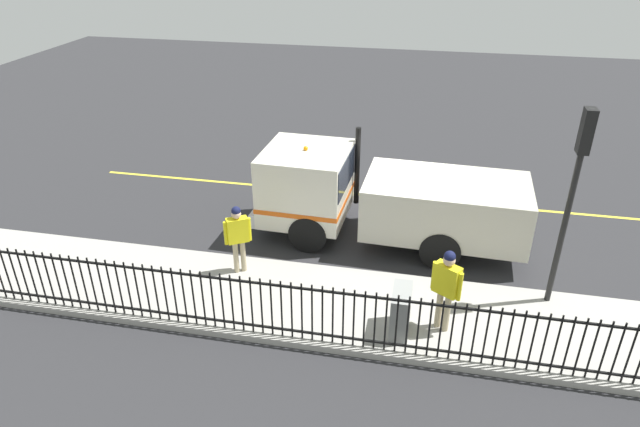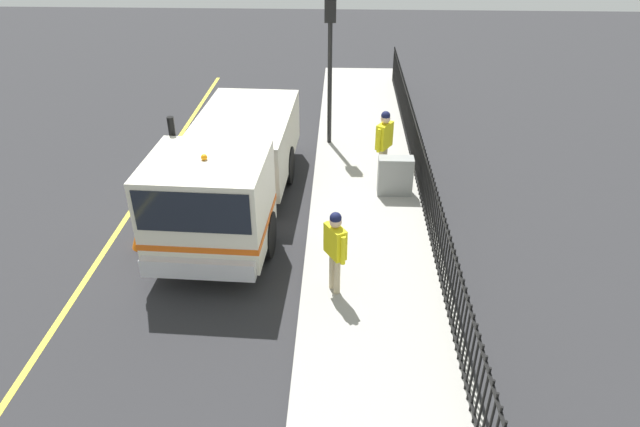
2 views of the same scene
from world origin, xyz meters
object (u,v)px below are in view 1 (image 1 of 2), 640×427
object	(u,v)px
work_truck	(371,194)
worker_standing	(238,232)
pedestrian_distant	(446,282)
traffic_light_near	(577,172)
utility_cabinet	(401,311)
traffic_cone	(334,194)

from	to	relation	value
work_truck	worker_standing	xyz separation A→B (m)	(2.36, -2.70, -0.11)
work_truck	pedestrian_distant	size ratio (longest dim) A/B	3.79
traffic_light_near	worker_standing	bearing A→B (deg)	92.16
work_truck	worker_standing	world-z (taller)	work_truck
worker_standing	traffic_light_near	world-z (taller)	traffic_light_near
pedestrian_distant	utility_cabinet	xyz separation A→B (m)	(0.25, -0.81, -0.62)
utility_cabinet	worker_standing	bearing A→B (deg)	-110.09
traffic_cone	utility_cabinet	bearing A→B (deg)	22.84
traffic_light_near	traffic_cone	world-z (taller)	traffic_light_near
pedestrian_distant	utility_cabinet	distance (m)	1.05
work_truck	pedestrian_distant	world-z (taller)	work_truck
utility_cabinet	traffic_cone	size ratio (longest dim) A/B	1.55
work_truck	traffic_light_near	world-z (taller)	traffic_light_near
worker_standing	utility_cabinet	world-z (taller)	worker_standing
utility_cabinet	traffic_cone	bearing A→B (deg)	-157.16
pedestrian_distant	utility_cabinet	bearing A→B (deg)	-131.22
utility_cabinet	traffic_cone	world-z (taller)	utility_cabinet
pedestrian_distant	traffic_light_near	bearing A→B (deg)	64.01
worker_standing	utility_cabinet	distance (m)	4.04
utility_cabinet	pedestrian_distant	bearing A→B (deg)	107.11
work_truck	traffic_cone	xyz separation A→B (m)	(-1.73, -1.24, -0.96)
work_truck	utility_cabinet	xyz separation A→B (m)	(3.73, 1.06, -0.66)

